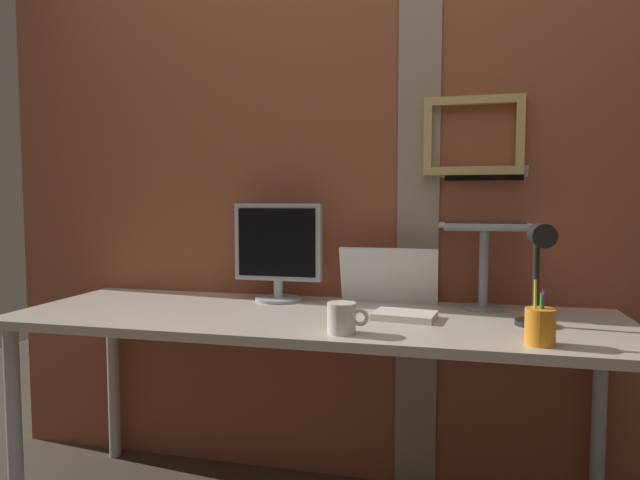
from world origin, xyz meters
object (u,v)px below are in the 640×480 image
whiteboard_panel (388,276)px  coffee_mug (342,318)px  laptop (484,209)px  desk_lamp (539,264)px  pen_cup (540,326)px  monitor (278,248)px

whiteboard_panel → coffee_mug: 0.50m
laptop → desk_lamp: bearing=-67.5°
whiteboard_panel → coffee_mug: (-0.08, -0.49, -0.06)m
whiteboard_panel → pen_cup: 0.68m
laptop → whiteboard_panel: 0.43m
monitor → desk_lamp: size_ratio=1.17×
pen_cup → monitor: bearing=152.7°
laptop → monitor: bearing=-174.6°
monitor → pen_cup: size_ratio=2.15×
whiteboard_panel → desk_lamp: (0.49, -0.31, 0.09)m
whiteboard_panel → pen_cup: size_ratio=2.08×
monitor → laptop: laptop is taller
pen_cup → whiteboard_panel: bearing=133.3°
desk_lamp → pen_cup: (-0.02, -0.19, -0.15)m
monitor → whiteboard_panel: 0.44m
whiteboard_panel → desk_lamp: 0.58m
monitor → coffee_mug: 0.60m
whiteboard_panel → coffee_mug: whiteboard_panel is taller
desk_lamp → pen_cup: 0.24m
pen_cup → coffee_mug: size_ratio=1.43×
laptop → pen_cup: laptop is taller
laptop → coffee_mug: laptop is taller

